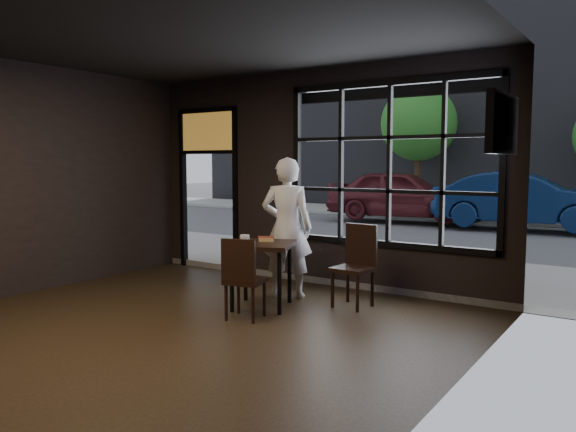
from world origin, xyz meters
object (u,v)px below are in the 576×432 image
Objects in this scene: cafe_table at (262,275)px; chair_near at (245,278)px; navy_car at (523,200)px; man at (287,228)px.

chair_near is at bearing -96.07° from cafe_table.
cafe_table is 10.21m from navy_car.
man reaches higher than cafe_table.
navy_car is at bearing 61.90° from cafe_table.
man is at bearing 168.77° from navy_car.
cafe_table is 0.86× the size of chair_near.
navy_car is (1.13, 9.50, -0.11)m from man.
man is at bearing -94.04° from chair_near.
cafe_table is 0.18× the size of navy_car.
man reaches higher than navy_car.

